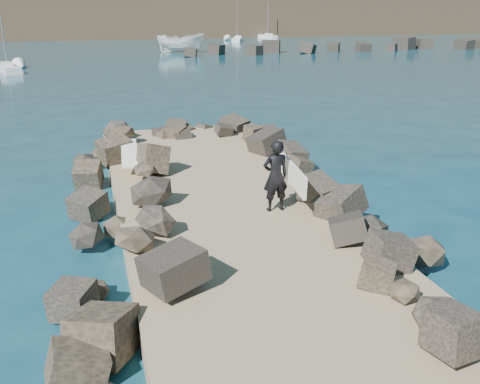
{
  "coord_description": "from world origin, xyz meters",
  "views": [
    {
      "loc": [
        -3.51,
        -13.36,
        6.0
      ],
      "look_at": [
        0.0,
        -1.0,
        1.5
      ],
      "focal_mm": 40.0,
      "sensor_mm": 36.0,
      "label": 1
    }
  ],
  "objects_px": {
    "boat_imported": "(181,43)",
    "sailboat_d": "(237,39)",
    "surfer_with_board": "(278,175)",
    "surfboard_resting": "(129,156)"
  },
  "relations": [
    {
      "from": "sailboat_d",
      "to": "boat_imported",
      "type": "bearing_deg",
      "value": -123.39
    },
    {
      "from": "boat_imported",
      "to": "surfer_with_board",
      "type": "bearing_deg",
      "value": -165.09
    },
    {
      "from": "surfboard_resting",
      "to": "boat_imported",
      "type": "xyz_separation_m",
      "value": [
        11.37,
        55.0,
        0.21
      ]
    },
    {
      "from": "surfboard_resting",
      "to": "boat_imported",
      "type": "height_order",
      "value": "boat_imported"
    },
    {
      "from": "surfer_with_board",
      "to": "sailboat_d",
      "type": "height_order",
      "value": "sailboat_d"
    },
    {
      "from": "boat_imported",
      "to": "sailboat_d",
      "type": "distance_m",
      "value": 24.89
    },
    {
      "from": "boat_imported",
      "to": "sailboat_d",
      "type": "bearing_deg",
      "value": -11.12
    },
    {
      "from": "surfboard_resting",
      "to": "surfer_with_board",
      "type": "xyz_separation_m",
      "value": [
        3.6,
        -5.18,
        0.57
      ]
    },
    {
      "from": "boat_imported",
      "to": "sailboat_d",
      "type": "height_order",
      "value": "sailboat_d"
    },
    {
      "from": "surfboard_resting",
      "to": "sailboat_d",
      "type": "relative_size",
      "value": 0.27
    }
  ]
}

